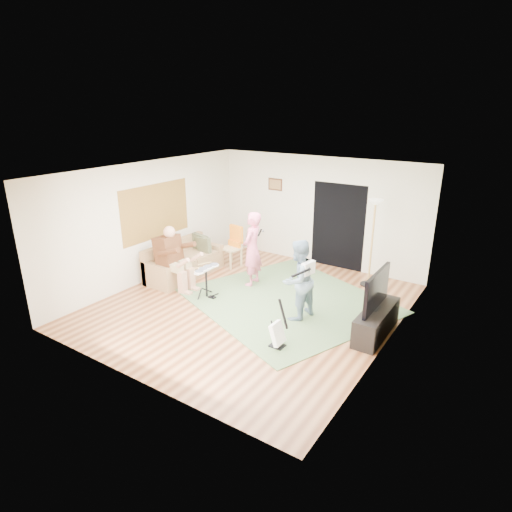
% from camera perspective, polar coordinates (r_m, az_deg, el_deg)
% --- Properties ---
extents(floor, '(6.00, 6.00, 0.00)m').
position_cam_1_polar(floor, '(8.75, -0.72, -6.58)').
color(floor, brown).
rests_on(floor, ground).
extents(walls, '(5.50, 6.00, 2.70)m').
position_cam_1_polar(walls, '(8.24, -0.76, 1.88)').
color(walls, beige).
rests_on(walls, floor).
extents(ceiling, '(6.00, 6.00, 0.00)m').
position_cam_1_polar(ceiling, '(7.94, -0.81, 11.20)').
color(ceiling, white).
rests_on(ceiling, walls).
extents(window_blinds, '(0.00, 2.05, 2.05)m').
position_cam_1_polar(window_blinds, '(10.07, -13.19, 5.82)').
color(window_blinds, olive).
rests_on(window_blinds, walls).
extents(doorway, '(2.10, 0.00, 2.10)m').
position_cam_1_polar(doorway, '(10.62, 10.88, 3.89)').
color(doorway, black).
rests_on(doorway, walls).
extents(picture_frame, '(0.42, 0.03, 0.32)m').
position_cam_1_polar(picture_frame, '(11.22, 2.58, 9.52)').
color(picture_frame, '#3F2314').
rests_on(picture_frame, walls).
extents(area_rug, '(4.71, 4.52, 0.02)m').
position_cam_1_polar(area_rug, '(8.95, 4.20, -5.94)').
color(area_rug, '#4C6A40').
rests_on(area_rug, floor).
extents(sofa, '(0.82, 1.98, 0.80)m').
position_cam_1_polar(sofa, '(10.32, -9.81, -1.09)').
color(sofa, '#9A774D').
rests_on(sofa, floor).
extents(drummer, '(0.91, 0.51, 1.40)m').
position_cam_1_polar(drummer, '(9.51, -10.70, -1.16)').
color(drummer, '#552E18').
rests_on(drummer, sofa).
extents(drum_kit, '(0.37, 0.67, 0.69)m').
position_cam_1_polar(drum_kit, '(9.05, -6.63, -3.70)').
color(drum_kit, black).
rests_on(drum_kit, floor).
extents(singer, '(0.49, 0.67, 1.68)m').
position_cam_1_polar(singer, '(9.44, -0.52, 0.92)').
color(singer, '#E76487').
rests_on(singer, floor).
extents(microphone, '(0.06, 0.06, 0.24)m').
position_cam_1_polar(microphone, '(9.21, 0.51, 3.14)').
color(microphone, black).
rests_on(microphone, singer).
extents(guitarist, '(0.73, 0.86, 1.55)m').
position_cam_1_polar(guitarist, '(7.99, 5.61, -3.22)').
color(guitarist, slate).
rests_on(guitarist, floor).
extents(guitar_held, '(0.23, 0.61, 0.26)m').
position_cam_1_polar(guitar_held, '(7.80, 6.97, -1.63)').
color(guitar_held, white).
rests_on(guitar_held, guitarist).
extents(guitar_spare, '(0.32, 0.29, 0.90)m').
position_cam_1_polar(guitar_spare, '(7.23, 2.94, -10.29)').
color(guitar_spare, black).
rests_on(guitar_spare, floor).
extents(torchiere_lamp, '(0.35, 0.35, 1.96)m').
position_cam_1_polar(torchiere_lamp, '(9.59, 15.37, 3.66)').
color(torchiere_lamp, black).
rests_on(torchiere_lamp, floor).
extents(dining_chair, '(0.50, 0.52, 1.01)m').
position_cam_1_polar(dining_chair, '(10.75, -3.24, 0.57)').
color(dining_chair, '#D2BD89').
rests_on(dining_chair, floor).
extents(tv_cabinet, '(0.40, 1.40, 0.50)m').
position_cam_1_polar(tv_cabinet, '(7.89, 15.74, -8.43)').
color(tv_cabinet, black).
rests_on(tv_cabinet, floor).
extents(television, '(0.06, 1.13, 0.68)m').
position_cam_1_polar(television, '(7.65, 15.80, -4.37)').
color(television, black).
rests_on(television, tv_cabinet).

